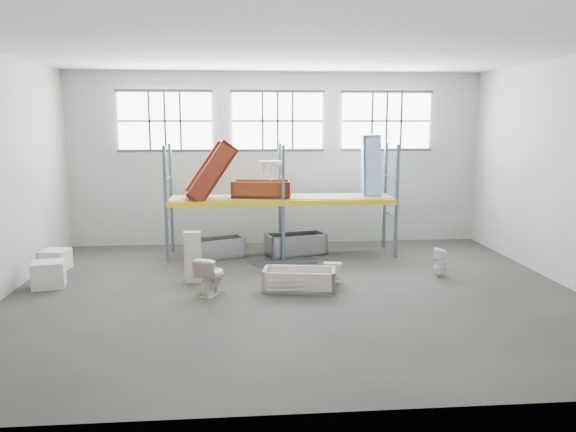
{
  "coord_description": "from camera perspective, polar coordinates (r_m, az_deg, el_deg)",
  "views": [
    {
      "loc": [
        -1.14,
        -11.45,
        3.61
      ],
      "look_at": [
        0.0,
        1.5,
        1.4
      ],
      "focal_mm": 35.08,
      "sensor_mm": 36.0,
      "label": 1
    }
  ],
  "objects": [
    {
      "name": "shelf_deck",
      "position": [
        15.13,
        -0.66,
        1.93
      ],
      "size": [
        5.9,
        1.1,
        0.03
      ],
      "primitive_type": "cube",
      "color": "gray",
      "rests_on": "floor"
    },
    {
      "name": "rack_beam_back",
      "position": [
        15.74,
        -0.83,
        1.94
      ],
      "size": [
        6.0,
        0.1,
        0.14
      ],
      "primitive_type": "cube",
      "color": "yellow",
      "rests_on": "floor"
    },
    {
      "name": "wall_front",
      "position": [
        6.6,
        4.98,
        -0.06
      ],
      "size": [
        12.0,
        0.1,
        5.0
      ],
      "primitive_type": "cube",
      "color": "#B0B0A3",
      "rests_on": "ground"
    },
    {
      "name": "rack_upright_la",
      "position": [
        14.63,
        -12.28,
        1.13
      ],
      "size": [
        0.08,
        0.08,
        3.0
      ],
      "primitive_type": "cube",
      "color": "slate",
      "rests_on": "floor"
    },
    {
      "name": "blue_tub_upright",
      "position": [
        15.58,
        8.41,
        5.07
      ],
      "size": [
        0.63,
        0.85,
        1.69
      ],
      "primitive_type": null,
      "rotation": [
        0.0,
        1.54,
        -0.13
      ],
      "color": "#96BBF4",
      "rests_on": "shelf_deck"
    },
    {
      "name": "wall_right",
      "position": [
        13.57,
        27.06,
        3.9
      ],
      "size": [
        0.1,
        10.0,
        5.0
      ],
      "primitive_type": "cube",
      "color": "#B7B6AA",
      "rests_on": "ground"
    },
    {
      "name": "steel_tub_left",
      "position": [
        15.11,
        -7.27,
        -3.22
      ],
      "size": [
        1.6,
        1.16,
        0.53
      ],
      "primitive_type": null,
      "rotation": [
        0.0,
        0.0,
        0.37
      ],
      "color": "#B9BCC2",
      "rests_on": "floor"
    },
    {
      "name": "rack_upright_mb",
      "position": [
        15.74,
        -0.83,
        1.94
      ],
      "size": [
        0.08,
        0.08,
        3.0
      ],
      "primitive_type": "cube",
      "color": "slate",
      "rests_on": "floor"
    },
    {
      "name": "window_left",
      "position": [
        16.52,
        -12.36,
        9.39
      ],
      "size": [
        2.6,
        0.04,
        1.6
      ],
      "primitive_type": "cube",
      "color": "white",
      "rests_on": "wall_back"
    },
    {
      "name": "rust_tub_flat",
      "position": [
        14.98,
        -2.69,
        2.77
      ],
      "size": [
        1.63,
        0.93,
        0.43
      ],
      "primitive_type": null,
      "rotation": [
        0.0,
        0.0,
        -0.14
      ],
      "color": "#833708",
      "rests_on": "shelf_deck"
    },
    {
      "name": "rack_upright_lb",
      "position": [
        15.81,
        -11.74,
        1.77
      ],
      "size": [
        0.08,
        0.08,
        3.0
      ],
      "primitive_type": "cube",
      "color": "slate",
      "rests_on": "floor"
    },
    {
      "name": "cistern_tall",
      "position": [
        12.87,
        -9.63,
        -4.11
      ],
      "size": [
        0.39,
        0.26,
        1.16
      ],
      "primitive_type": "cube",
      "rotation": [
        0.0,
        0.0,
        0.05
      ],
      "color": "beige",
      "rests_on": "floor"
    },
    {
      "name": "rack_upright_ma",
      "position": [
        14.55,
        -0.48,
        1.31
      ],
      "size": [
        0.08,
        0.08,
        3.0
      ],
      "primitive_type": "cube",
      "color": "slate",
      "rests_on": "floor"
    },
    {
      "name": "sink_on_shelf",
      "position": [
        14.83,
        -1.78,
        3.78
      ],
      "size": [
        0.68,
        0.58,
        0.53
      ],
      "primitive_type": "imported",
      "rotation": [
        0.0,
        0.0,
        0.23
      ],
      "color": "silver",
      "rests_on": "rust_tub_flat"
    },
    {
      "name": "ceiling",
      "position": [
        11.6,
        0.68,
        16.78
      ],
      "size": [
        12.0,
        10.0,
        0.1
      ],
      "primitive_type": "cube",
      "color": "silver",
      "rests_on": "ground"
    },
    {
      "name": "toilet_white",
      "position": [
        13.64,
        15.2,
        -4.56
      ],
      "size": [
        0.42,
        0.41,
        0.68
      ],
      "primitive_type": "imported",
      "rotation": [
        0.0,
        0.0,
        -2.01
      ],
      "color": "white",
      "rests_on": "floor"
    },
    {
      "name": "bathtub_beige",
      "position": [
        12.2,
        1.15,
        -6.45
      ],
      "size": [
        1.65,
        0.98,
        0.45
      ],
      "primitive_type": null,
      "rotation": [
        0.0,
        0.0,
        -0.17
      ],
      "color": "beige",
      "rests_on": "floor"
    },
    {
      "name": "window_mid",
      "position": [
        16.43,
        -1.06,
        9.6
      ],
      "size": [
        2.6,
        0.04,
        1.6
      ],
      "primitive_type": "cube",
      "color": "white",
      "rests_on": "wall_back"
    },
    {
      "name": "rack_upright_ra",
      "position": [
        15.09,
        10.96,
        1.43
      ],
      "size": [
        0.08,
        0.08,
        3.0
      ],
      "primitive_type": "cube",
      "color": "slate",
      "rests_on": "floor"
    },
    {
      "name": "rack_upright_rb",
      "position": [
        16.23,
        9.8,
        2.03
      ],
      "size": [
        0.08,
        0.08,
        3.0
      ],
      "primitive_type": "cube",
      "color": "slate",
      "rests_on": "floor"
    },
    {
      "name": "carton_far",
      "position": [
        14.91,
        -22.5,
        -4.13
      ],
      "size": [
        0.69,
        0.69,
        0.5
      ],
      "primitive_type": "cube",
      "rotation": [
        0.0,
        0.0,
        -0.16
      ],
      "color": "silver",
      "rests_on": "floor"
    },
    {
      "name": "bucket",
      "position": [
        12.18,
        1.64,
        -6.75
      ],
      "size": [
        0.33,
        0.33,
        0.34
      ],
      "primitive_type": "cylinder",
      "rotation": [
        0.0,
        0.0,
        -0.14
      ],
      "color": "silver",
      "rests_on": "floor"
    },
    {
      "name": "toilet_beige",
      "position": [
        11.96,
        -7.82,
        -5.97
      ],
      "size": [
        0.74,
        0.92,
        0.82
      ],
      "primitive_type": "imported",
      "rotation": [
        0.0,
        0.0,
        2.73
      ],
      "color": "beige",
      "rests_on": "floor"
    },
    {
      "name": "window_right",
      "position": [
        16.96,
        9.94,
        9.47
      ],
      "size": [
        2.6,
        0.04,
        1.6
      ],
      "primitive_type": "cube",
      "color": "white",
      "rests_on": "wall_back"
    },
    {
      "name": "rack_beam_front",
      "position": [
        14.55,
        -0.48,
        1.31
      ],
      "size": [
        6.0,
        0.1,
        0.14
      ],
      "primitive_type": "cube",
      "color": "yellow",
      "rests_on": "floor"
    },
    {
      "name": "rust_tub_tilted",
      "position": [
        14.87,
        -7.84,
        4.48
      ],
      "size": [
        1.5,
        1.03,
        1.69
      ],
      "primitive_type": null,
      "rotation": [
        0.0,
        -0.96,
        0.17
      ],
      "color": "maroon",
      "rests_on": "shelf_deck"
    },
    {
      "name": "carton_near",
      "position": [
        13.44,
        -23.09,
        -5.47
      ],
      "size": [
        0.77,
        0.7,
        0.57
      ],
      "primitive_type": "cube",
      "rotation": [
        0.0,
        0.0,
        0.2
      ],
      "color": "silver",
      "rests_on": "floor"
    },
    {
      "name": "wall_back",
      "position": [
        16.58,
        -1.08,
        5.8
      ],
      "size": [
        12.0,
        0.1,
        5.0
      ],
      "primitive_type": "cube",
      "color": "#ACAC9F",
      "rests_on": "ground"
    },
    {
      "name": "floor",
      "position": [
        12.08,
        0.63,
        -7.99
      ],
      "size": [
        12.0,
        10.0,
        0.1
      ],
      "primitive_type": "cube",
      "color": "#46423B",
      "rests_on": "ground"
    },
    {
      "name": "wet_patch",
      "position": [
        14.65,
        -0.41,
        -4.61
      ],
      "size": [
        1.8,
        1.8,
        0.0
      ],
      "primitive_type": "cylinder",
      "color": "black",
      "rests_on": "floor"
    },
    {
      "name": "cistern_spare",
      "position": [
        12.72,
        4.52,
        -5.56
      ],
      "size": [
        0.42,
        0.26,
        0.37
      ],
      "primitive_type": "cube",
      "rotation": [
        0.0,
        0.0,
        -0.19
      ],
      "color": "beige",
      "rests_on": "bathtub_beige"
    },
    {
      "name": "steel_tub_right",
      "position": [
        15.33,
        0.79,
        -2.87
      ],
      "size": [
        1.7,
        1.09,
        0.58
      ],
      "primitive_type": null,
      "rotation": [
        0.0,
        0.0,
        0.24
      ],
      "color": "#A0A0A8",
      "rests_on": "floor"
    },
    {
      "name": "sink_in_tub",
      "position": [
        12.5,
        1.34,
        -6.37
      ],
      "size": [
        0.59,
        0.59,
        0.16
      ],
      "primitive_type": "imported",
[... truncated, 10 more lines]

